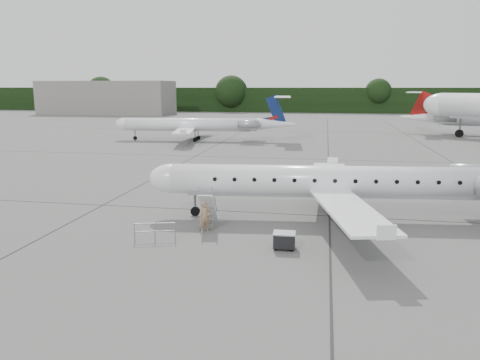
# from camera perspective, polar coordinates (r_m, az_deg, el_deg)

# --- Properties ---
(ground) EXTENTS (320.00, 320.00, 0.00)m
(ground) POSITION_cam_1_polar(r_m,az_deg,el_deg) (27.36, 17.49, -6.94)
(ground) COLOR #60605E
(ground) RESTS_ON ground
(treeline) EXTENTS (260.00, 4.00, 8.00)m
(treeline) POSITION_cam_1_polar(r_m,az_deg,el_deg) (155.91, 11.82, 9.50)
(treeline) COLOR black
(treeline) RESTS_ON ground
(terminal_building) EXTENTS (40.00, 14.00, 10.00)m
(terminal_building) POSITION_cam_1_polar(r_m,az_deg,el_deg) (151.22, -15.94, 9.63)
(terminal_building) COLOR slate
(terminal_building) RESTS_ON ground
(main_regional_jet) EXTENTS (28.60, 21.94, 6.86)m
(main_regional_jet) POSITION_cam_1_polar(r_m,az_deg,el_deg) (29.98, 11.61, 1.69)
(main_regional_jet) COLOR white
(main_regional_jet) RESTS_ON ground
(airstair) EXTENTS (1.08, 2.31, 2.15)m
(airstair) POSITION_cam_1_polar(r_m,az_deg,el_deg) (28.44, -3.91, -3.48)
(airstair) COLOR white
(airstair) RESTS_ON ground
(passenger) EXTENTS (0.79, 0.69, 1.82)m
(passenger) POSITION_cam_1_polar(r_m,az_deg,el_deg) (27.27, -4.28, -4.49)
(passenger) COLOR #9A7554
(passenger) RESTS_ON ground
(safety_railing) EXTENTS (2.14, 0.68, 1.00)m
(safety_railing) POSITION_cam_1_polar(r_m,az_deg,el_deg) (26.15, -10.34, -6.28)
(safety_railing) COLOR gray
(safety_railing) RESTS_ON ground
(baggage_cart) EXTENTS (1.13, 0.92, 0.95)m
(baggage_cart) POSITION_cam_1_polar(r_m,az_deg,el_deg) (24.62, 5.42, -7.32)
(baggage_cart) COLOR black
(baggage_cart) RESTS_ON ground
(bg_regional_left) EXTENTS (28.19, 21.34, 7.01)m
(bg_regional_left) POSITION_cam_1_polar(r_m,az_deg,el_deg) (73.74, -6.09, 7.51)
(bg_regional_left) COLOR white
(bg_regional_left) RESTS_ON ground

